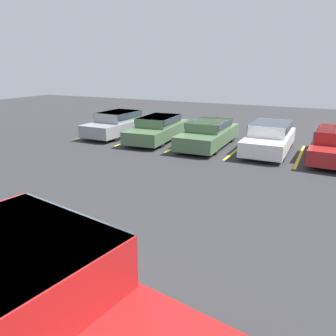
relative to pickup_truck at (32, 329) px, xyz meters
name	(u,v)px	position (x,y,z in m)	size (l,w,h in m)	color
ground_plane	(6,315)	(-1.50, 0.69, -0.95)	(60.00, 60.00, 0.00)	#2D2D30
stall_stripe_a	(97,134)	(-9.21, 12.64, -0.95)	(0.12, 4.14, 0.01)	yellow
stall_stripe_b	(137,138)	(-6.50, 12.64, -0.95)	(0.12, 4.14, 0.01)	yellow
stall_stripe_c	(184,143)	(-3.80, 12.64, -0.95)	(0.12, 4.14, 0.01)	yellow
stall_stripe_d	(237,149)	(-1.10, 12.64, -0.95)	(0.12, 4.14, 0.01)	yellow
stall_stripe_e	(300,156)	(1.61, 12.64, -0.95)	(0.12, 4.14, 0.01)	yellow
pickup_truck	(32,329)	(0.00, 0.00, 0.00)	(6.21, 2.89, 1.92)	#A51919
parked_sedan_a	(118,123)	(-7.86, 12.89, -0.26)	(1.86, 4.44, 1.29)	gray
parked_sedan_b	(159,127)	(-5.29, 12.79, -0.30)	(2.10, 4.90, 1.22)	#4C6B47
parked_sedan_c	(209,133)	(-2.53, 12.68, -0.30)	(1.86, 4.71, 1.22)	#4C6B47
parked_sedan_d	(270,137)	(0.25, 12.88, -0.27)	(1.78, 4.46, 1.28)	silver
wheel_stop_curb	(167,130)	(-6.01, 15.18, -0.88)	(1.87, 0.20, 0.14)	#B7B2A8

